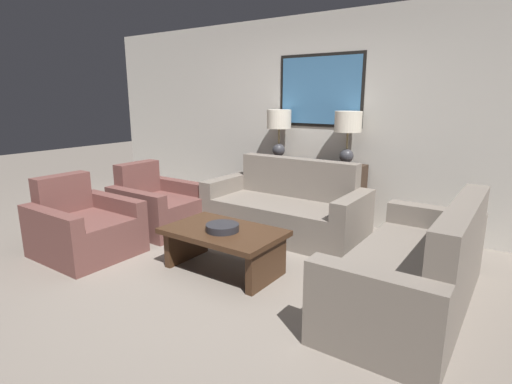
% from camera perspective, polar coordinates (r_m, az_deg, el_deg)
% --- Properties ---
extents(ground_plane, '(20.00, 20.00, 0.00)m').
position_cam_1_polar(ground_plane, '(3.82, -7.38, -11.88)').
color(ground_plane, slate).
extents(back_wall, '(7.71, 0.12, 2.65)m').
position_cam_1_polar(back_wall, '(5.42, 9.25, 10.19)').
color(back_wall, beige).
rests_on(back_wall, ground_plane).
extents(console_table, '(1.42, 0.36, 0.81)m').
position_cam_1_polar(console_table, '(5.32, 7.65, 0.07)').
color(console_table, '#332319').
rests_on(console_table, ground_plane).
extents(table_lamp_left, '(0.32, 0.32, 0.65)m').
position_cam_1_polar(table_lamp_left, '(5.43, 3.31, 9.56)').
color(table_lamp_left, '#333338').
rests_on(table_lamp_left, console_table).
extents(table_lamp_right, '(0.32, 0.32, 0.65)m').
position_cam_1_polar(table_lamp_right, '(4.99, 12.99, 8.89)').
color(table_lamp_right, '#333338').
rests_on(table_lamp_right, console_table).
extents(couch_by_back_wall, '(1.91, 0.86, 0.89)m').
position_cam_1_polar(couch_by_back_wall, '(4.82, 4.24, -2.59)').
color(couch_by_back_wall, slate).
rests_on(couch_by_back_wall, ground_plane).
extents(couch_by_side, '(0.86, 1.91, 0.89)m').
position_cam_1_polar(couch_by_side, '(3.41, 21.79, -10.52)').
color(couch_by_side, slate).
rests_on(couch_by_side, ground_plane).
extents(coffee_table, '(1.11, 0.69, 0.41)m').
position_cam_1_polar(coffee_table, '(3.81, -4.63, -6.95)').
color(coffee_table, '#3D2616').
rests_on(coffee_table, ground_plane).
extents(decorative_bowl, '(0.31, 0.31, 0.07)m').
position_cam_1_polar(decorative_bowl, '(3.73, -4.82, -5.07)').
color(decorative_bowl, '#232328').
rests_on(decorative_bowl, coffee_table).
extents(armchair_near_back_wall, '(0.94, 0.86, 0.81)m').
position_cam_1_polar(armchair_near_back_wall, '(5.16, -13.92, -2.15)').
color(armchair_near_back_wall, brown).
rests_on(armchair_near_back_wall, ground_plane).
extents(armchair_near_camera, '(0.94, 0.86, 0.81)m').
position_cam_1_polar(armchair_near_camera, '(4.59, -23.38, -4.84)').
color(armchair_near_camera, brown).
rests_on(armchair_near_camera, ground_plane).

